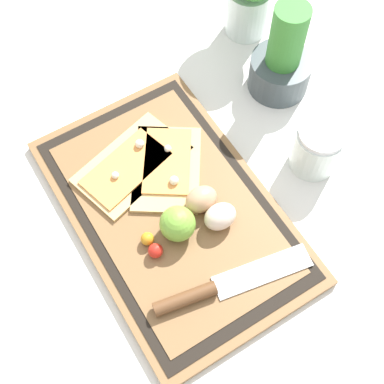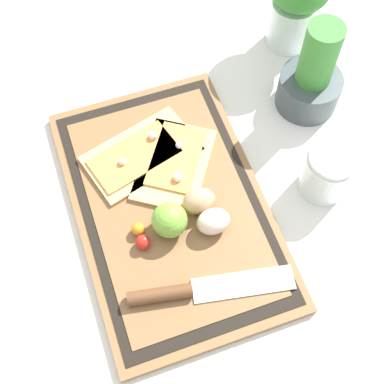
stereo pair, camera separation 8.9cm
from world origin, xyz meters
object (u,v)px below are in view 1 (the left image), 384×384
at_px(herb_pot, 282,62).
at_px(sauce_jar, 316,150).
at_px(egg_pink, 220,217).
at_px(cherry_tomato_yellow, 147,239).
at_px(knife, 208,291).
at_px(egg_brown, 201,199).
at_px(lime, 178,224).
at_px(pizza_slice_far, 167,167).
at_px(cherry_tomato_red, 156,251).
at_px(pizza_slice_near, 131,165).

xyz_separation_m(herb_pot, sauce_jar, (0.17, -0.05, -0.03)).
bearing_deg(egg_pink, cherry_tomato_yellow, -105.18).
distance_m(knife, egg_brown, 0.15).
height_order(knife, egg_pink, egg_pink).
distance_m(lime, cherry_tomato_yellow, 0.05).
bearing_deg(herb_pot, egg_brown, -60.69).
bearing_deg(pizza_slice_far, lime, -22.04).
relative_size(pizza_slice_far, egg_brown, 3.71).
distance_m(pizza_slice_far, cherry_tomato_yellow, 0.14).
distance_m(cherry_tomato_yellow, sauce_jar, 0.33).
relative_size(egg_brown, egg_pink, 1.00).
xyz_separation_m(cherry_tomato_yellow, sauce_jar, (0.01, 0.33, 0.01)).
relative_size(egg_brown, sauce_jar, 0.58).
relative_size(cherry_tomato_red, herb_pot, 0.13).
xyz_separation_m(pizza_slice_far, lime, (0.11, -0.05, 0.02)).
relative_size(herb_pot, sauce_jar, 2.01).
xyz_separation_m(egg_pink, herb_pot, (-0.19, 0.26, 0.03)).
relative_size(pizza_slice_near, knife, 0.83).
xyz_separation_m(knife, herb_pot, (-0.28, 0.34, 0.04)).
height_order(cherry_tomato_red, herb_pot, herb_pot).
bearing_deg(egg_brown, lime, -70.47).
relative_size(pizza_slice_near, sauce_jar, 2.28).
relative_size(pizza_slice_far, knife, 0.78).
bearing_deg(sauce_jar, egg_brown, -96.12).
height_order(pizza_slice_near, sauce_jar, sauce_jar).
bearing_deg(cherry_tomato_yellow, knife, 16.66).
relative_size(pizza_slice_near, herb_pot, 1.13).
bearing_deg(egg_pink, herb_pot, 126.65).
bearing_deg(cherry_tomato_yellow, pizza_slice_near, 162.29).
relative_size(lime, cherry_tomato_yellow, 2.68).
bearing_deg(pizza_slice_near, knife, -1.67).
bearing_deg(sauce_jar, lime, -90.66).
distance_m(pizza_slice_far, sauce_jar, 0.26).
height_order(egg_brown, sauce_jar, sauce_jar).
xyz_separation_m(knife, egg_pink, (-0.09, 0.08, 0.01)).
bearing_deg(cherry_tomato_red, egg_pink, 86.53).
bearing_deg(egg_brown, pizza_slice_far, -172.52).
distance_m(knife, egg_pink, 0.12).
xyz_separation_m(egg_brown, cherry_tomato_red, (0.04, -0.11, -0.01)).
relative_size(pizza_slice_near, egg_pink, 3.94).
xyz_separation_m(pizza_slice_far, egg_pink, (0.13, 0.02, 0.02)).
relative_size(cherry_tomato_red, sauce_jar, 0.26).
bearing_deg(lime, herb_pot, 117.70).
relative_size(cherry_tomato_yellow, sauce_jar, 0.23).
height_order(egg_brown, herb_pot, herb_pot).
bearing_deg(pizza_slice_near, lime, 2.57).
height_order(egg_pink, cherry_tomato_red, egg_pink).
xyz_separation_m(egg_pink, cherry_tomato_red, (-0.01, -0.12, -0.01)).
relative_size(pizza_slice_far, sauce_jar, 2.15).
distance_m(cherry_tomato_yellow, herb_pot, 0.41).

